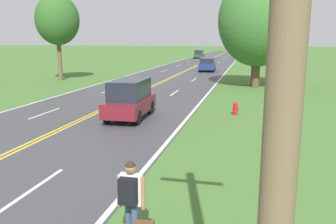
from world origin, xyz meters
TOP-DOWN VIEW (x-y plane):
  - hitchhiker_person at (6.09, 5.68)m, footprint 0.58×0.41m
  - fire_hydrant at (7.49, 18.61)m, footprint 0.42×0.26m
  - utility_pole_midground at (8.28, 31.24)m, footprint 1.80×0.24m
  - tree_left_verge at (11.23, 69.48)m, footprint 6.59×6.59m
  - tree_behind_sign at (8.57, 30.27)m, footprint 6.54×6.54m
  - tree_mid_treeline at (-10.06, 31.13)m, footprint 4.14×4.14m
  - car_maroon_van_approaching at (2.30, 16.44)m, footprint 1.87×4.07m
  - car_dark_blue_suv_mid_near at (2.73, 44.55)m, footprint 2.10×4.96m
  - car_dark_green_van_mid_far at (-2.67, 73.45)m, footprint 1.89×4.15m

SIDE VIEW (x-z plane):
  - fire_hydrant at x=7.49m, z-range 0.01..0.71m
  - car_dark_blue_suv_mid_near at x=2.73m, z-range 0.05..1.72m
  - car_dark_green_van_mid_far at x=-2.67m, z-range 0.05..1.76m
  - car_maroon_van_approaching at x=2.30m, z-range 0.03..2.03m
  - hitchhiker_person at x=6.09m, z-range 0.19..1.89m
  - utility_pole_midground at x=8.28m, z-range 0.15..7.53m
  - tree_behind_sign at x=8.57m, z-range 0.85..10.10m
  - tree_mid_treeline at x=-10.06m, z-range 1.67..9.84m
  - tree_left_verge at x=11.23m, z-range 1.22..11.29m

